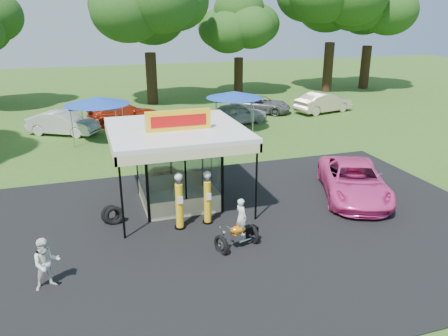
{
  "coord_description": "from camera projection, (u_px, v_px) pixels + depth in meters",
  "views": [
    {
      "loc": [
        -5.43,
        -12.08,
        7.77
      ],
      "look_at": [
        -0.26,
        4.0,
        1.76
      ],
      "focal_mm": 35.0,
      "sensor_mm": 36.0,
      "label": 1
    }
  ],
  "objects": [
    {
      "name": "bg_car_a",
      "position": [
        63.0,
        123.0,
        29.35
      ],
      "size": [
        4.95,
        3.8,
        1.57
      ],
      "primitive_type": "imported",
      "rotation": [
        0.0,
        0.0,
        1.05
      ],
      "color": "silver",
      "rests_on": "ground"
    },
    {
      "name": "gas_pump_right",
      "position": [
        207.0,
        199.0,
        16.74
      ],
      "size": [
        0.4,
        0.4,
        2.17
      ],
      "color": "black",
      "rests_on": "ground"
    },
    {
      "name": "ground",
      "position": [
        267.0,
        252.0,
        15.01
      ],
      "size": [
        120.0,
        120.0,
        0.0
      ],
      "primitive_type": "plane",
      "color": "#36571B",
      "rests_on": "ground"
    },
    {
      "name": "oak_far_d",
      "position": [
        239.0,
        29.0,
        42.44
      ],
      "size": [
        8.36,
        8.36,
        9.95
      ],
      "color": "black",
      "rests_on": "ground"
    },
    {
      "name": "pink_sedan",
      "position": [
        354.0,
        181.0,
        19.29
      ],
      "size": [
        4.49,
        6.12,
        1.55
      ],
      "primitive_type": "imported",
      "rotation": [
        0.0,
        0.0,
        -0.39
      ],
      "color": "#F4429C",
      "rests_on": "ground"
    },
    {
      "name": "bg_car_b",
      "position": [
        124.0,
        114.0,
        32.02
      ],
      "size": [
        5.45,
        2.33,
        1.57
      ],
      "primitive_type": "imported",
      "rotation": [
        0.0,
        0.0,
        1.6
      ],
      "color": "#9E220C",
      "rests_on": "ground"
    },
    {
      "name": "gas_pump_left",
      "position": [
        179.0,
        203.0,
        16.29
      ],
      "size": [
        0.42,
        0.42,
        2.27
      ],
      "color": "black",
      "rests_on": "ground"
    },
    {
      "name": "oak_far_f",
      "position": [
        371.0,
        12.0,
        45.17
      ],
      "size": [
        10.14,
        10.14,
        12.22
      ],
      "color": "black",
      "rests_on": "ground"
    },
    {
      "name": "oak_far_e",
      "position": [
        333.0,
        2.0,
        42.86
      ],
      "size": [
        11.59,
        11.59,
        13.79
      ],
      "color": "black",
      "rests_on": "ground"
    },
    {
      "name": "bg_car_d",
      "position": [
        261.0,
        105.0,
        35.8
      ],
      "size": [
        5.32,
        4.65,
        1.36
      ],
      "primitive_type": "imported",
      "rotation": [
        0.0,
        0.0,
        0.97
      ],
      "color": "#5E5E60",
      "rests_on": "ground"
    },
    {
      "name": "spare_tires",
      "position": [
        112.0,
        215.0,
        16.92
      ],
      "size": [
        0.91,
        0.58,
        0.77
      ],
      "rotation": [
        0.0,
        0.0,
        0.06
      ],
      "color": "black",
      "rests_on": "ground"
    },
    {
      "name": "tent_east",
      "position": [
        234.0,
        95.0,
        29.95
      ],
      "size": [
        3.9,
        3.9,
        2.73
      ],
      "rotation": [
        0.0,
        0.0,
        -0.33
      ],
      "color": "gray",
      "rests_on": "ground"
    },
    {
      "name": "asphalt_apron",
      "position": [
        246.0,
        226.0,
        16.79
      ],
      "size": [
        20.0,
        14.0,
        0.04
      ],
      "primitive_type": "cube",
      "color": "black",
      "rests_on": "ground"
    },
    {
      "name": "spectator_west",
      "position": [
        46.0,
        264.0,
        12.83
      ],
      "size": [
        0.93,
        0.8,
        1.63
      ],
      "primitive_type": "imported",
      "rotation": [
        0.0,
        0.0,
        0.26
      ],
      "color": "white",
      "rests_on": "ground"
    },
    {
      "name": "kiosk_car",
      "position": [
        169.0,
        176.0,
        20.73
      ],
      "size": [
        2.82,
        1.13,
        0.96
      ],
      "primitive_type": "imported",
      "rotation": [
        0.0,
        0.0,
        1.57
      ],
      "color": "yellow",
      "rests_on": "ground"
    },
    {
      "name": "bg_car_c",
      "position": [
        237.0,
        113.0,
        32.17
      ],
      "size": [
        4.85,
        2.73,
        1.56
      ],
      "primitive_type": "imported",
      "rotation": [
        0.0,
        0.0,
        1.77
      ],
      "color": "#A7A8AC",
      "rests_on": "ground"
    },
    {
      "name": "tent_west",
      "position": [
        97.0,
        101.0,
        27.23
      ],
      "size": [
        4.09,
        4.09,
        2.86
      ],
      "rotation": [
        0.0,
        0.0,
        -0.23
      ],
      "color": "gray",
      "rests_on": "ground"
    },
    {
      "name": "gas_station_kiosk",
      "position": [
        177.0,
        164.0,
        18.31
      ],
      "size": [
        5.4,
        5.4,
        4.18
      ],
      "color": "white",
      "rests_on": "ground"
    },
    {
      "name": "bg_car_e",
      "position": [
        324.0,
        102.0,
        35.89
      ],
      "size": [
        5.27,
        2.86,
        1.65
      ],
      "primitive_type": "imported",
      "rotation": [
        0.0,
        0.0,
        1.8
      ],
      "color": "beige",
      "rests_on": "ground"
    },
    {
      "name": "motorcycle",
      "position": [
        240.0,
        228.0,
        15.13
      ],
      "size": [
        1.67,
        1.15,
        1.89
      ],
      "rotation": [
        0.0,
        0.0,
        0.3
      ],
      "color": "black",
      "rests_on": "ground"
    },
    {
      "name": "oak_far_c",
      "position": [
        148.0,
        9.0,
        36.95
      ],
      "size": [
        10.79,
        10.79,
        12.72
      ],
      "color": "black",
      "rests_on": "ground"
    }
  ]
}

